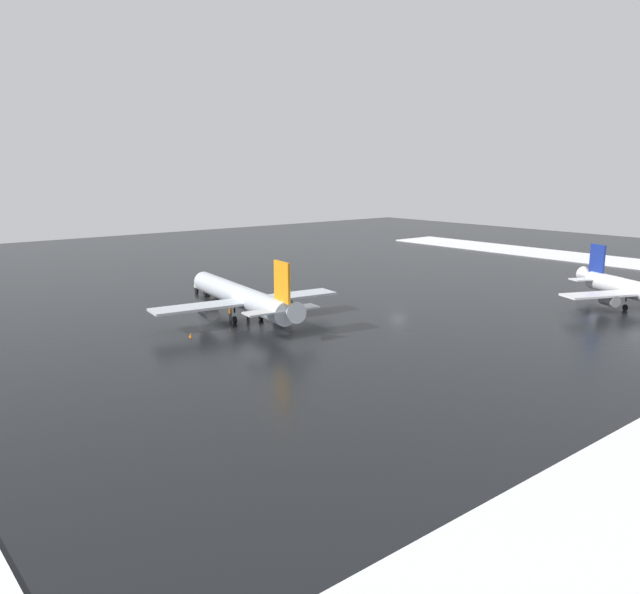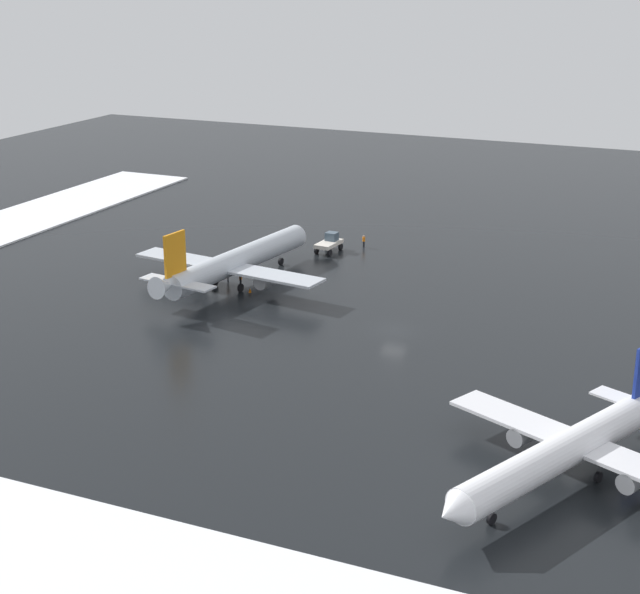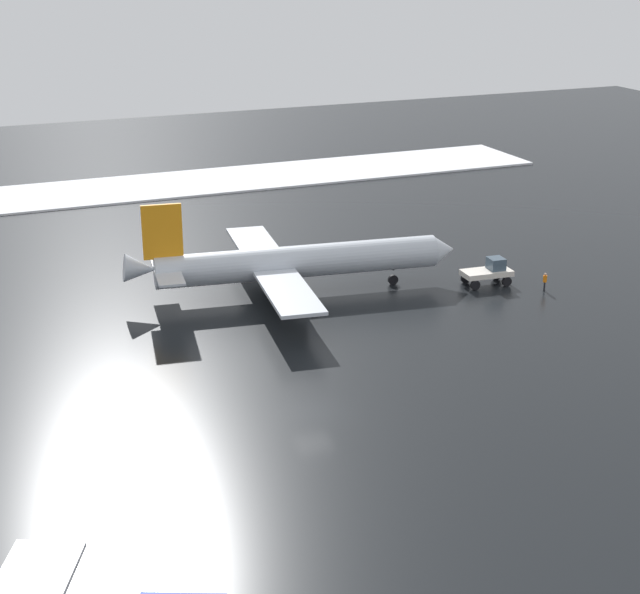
{
  "view_description": "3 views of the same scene",
  "coord_description": "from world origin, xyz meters",
  "px_view_note": "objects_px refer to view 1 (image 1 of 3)",
  "views": [
    {
      "loc": [
        -65.53,
        -61.62,
        19.44
      ],
      "look_at": [
        -16.55,
        -2.0,
        3.58
      ],
      "focal_mm": 35.0,
      "sensor_mm": 36.0,
      "label": 1
    },
    {
      "loc": [
        31.7,
        -92.13,
        36.69
      ],
      "look_at": [
        -8.52,
        -0.06,
        2.53
      ],
      "focal_mm": 55.0,
      "sensor_mm": 36.0,
      "label": 2
    },
    {
      "loc": [
        55.4,
        -22.37,
        30.18
      ],
      "look_at": [
        -7.63,
        3.61,
        5.2
      ],
      "focal_mm": 55.0,
      "sensor_mm": 36.0,
      "label": 3
    }
  ],
  "objects_px": {
    "airplane_foreground_jet": "(242,297)",
    "traffic_cone_near_nose": "(190,335)",
    "ground_crew_beside_wing": "(230,313)",
    "ground_crew_mid_apron": "(248,311)",
    "pushback_tug": "(206,286)",
    "traffic_cone_mid_line": "(268,316)",
    "ground_crew_by_nose_gear": "(213,282)"
  },
  "relations": [
    {
      "from": "ground_crew_beside_wing",
      "to": "traffic_cone_near_nose",
      "type": "xyz_separation_m",
      "value": [
        -8.27,
        -4.63,
        -0.7
      ]
    },
    {
      "from": "airplane_foreground_jet",
      "to": "ground_crew_beside_wing",
      "type": "relative_size",
      "value": 17.85
    },
    {
      "from": "airplane_foreground_jet",
      "to": "pushback_tug",
      "type": "bearing_deg",
      "value": -6.85
    },
    {
      "from": "pushback_tug",
      "to": "traffic_cone_mid_line",
      "type": "distance_m",
      "value": 19.89
    },
    {
      "from": "pushback_tug",
      "to": "traffic_cone_near_nose",
      "type": "distance_m",
      "value": 26.27
    },
    {
      "from": "ground_crew_mid_apron",
      "to": "traffic_cone_near_nose",
      "type": "xyz_separation_m",
      "value": [
        -10.49,
        -3.77,
        -0.7
      ]
    },
    {
      "from": "pushback_tug",
      "to": "traffic_cone_mid_line",
      "type": "relative_size",
      "value": 8.63
    },
    {
      "from": "pushback_tug",
      "to": "ground_crew_beside_wing",
      "type": "xyz_separation_m",
      "value": [
        -6.08,
        -17.35,
        -0.31
      ]
    },
    {
      "from": "ground_crew_beside_wing",
      "to": "ground_crew_mid_apron",
      "type": "xyz_separation_m",
      "value": [
        2.21,
        -0.86,
        0.0
      ]
    },
    {
      "from": "airplane_foreground_jet",
      "to": "traffic_cone_near_nose",
      "type": "distance_m",
      "value": 10.94
    },
    {
      "from": "airplane_foreground_jet",
      "to": "pushback_tug",
      "type": "xyz_separation_m",
      "value": [
        4.59,
        17.87,
        -1.71
      ]
    },
    {
      "from": "airplane_foreground_jet",
      "to": "ground_crew_mid_apron",
      "type": "xyz_separation_m",
      "value": [
        0.72,
        -0.34,
        -2.03
      ]
    },
    {
      "from": "airplane_foreground_jet",
      "to": "ground_crew_beside_wing",
      "type": "height_order",
      "value": "airplane_foreground_jet"
    },
    {
      "from": "traffic_cone_near_nose",
      "to": "ground_crew_mid_apron",
      "type": "bearing_deg",
      "value": 19.77
    },
    {
      "from": "pushback_tug",
      "to": "ground_crew_by_nose_gear",
      "type": "relative_size",
      "value": 2.78
    },
    {
      "from": "ground_crew_by_nose_gear",
      "to": "ground_crew_beside_wing",
      "type": "bearing_deg",
      "value": 13.12
    },
    {
      "from": "pushback_tug",
      "to": "ground_crew_mid_apron",
      "type": "height_order",
      "value": "pushback_tug"
    },
    {
      "from": "traffic_cone_mid_line",
      "to": "pushback_tug",
      "type": "bearing_deg",
      "value": 84.84
    },
    {
      "from": "ground_crew_beside_wing",
      "to": "traffic_cone_mid_line",
      "type": "relative_size",
      "value": 3.11
    },
    {
      "from": "ground_crew_beside_wing",
      "to": "ground_crew_by_nose_gear",
      "type": "height_order",
      "value": "same"
    },
    {
      "from": "pushback_tug",
      "to": "traffic_cone_near_nose",
      "type": "relative_size",
      "value": 8.63
    },
    {
      "from": "ground_crew_by_nose_gear",
      "to": "traffic_cone_near_nose",
      "type": "distance_m",
      "value": 31.32
    },
    {
      "from": "traffic_cone_mid_line",
      "to": "traffic_cone_near_nose",
      "type": "bearing_deg",
      "value": -170.09
    },
    {
      "from": "traffic_cone_near_nose",
      "to": "traffic_cone_mid_line",
      "type": "height_order",
      "value": "same"
    },
    {
      "from": "ground_crew_beside_wing",
      "to": "ground_crew_mid_apron",
      "type": "relative_size",
      "value": 1.0
    },
    {
      "from": "traffic_cone_near_nose",
      "to": "pushback_tug",
      "type": "bearing_deg",
      "value": 56.85
    },
    {
      "from": "ground_crew_beside_wing",
      "to": "traffic_cone_near_nose",
      "type": "bearing_deg",
      "value": 173.53
    },
    {
      "from": "traffic_cone_near_nose",
      "to": "traffic_cone_mid_line",
      "type": "bearing_deg",
      "value": 9.91
    },
    {
      "from": "pushback_tug",
      "to": "airplane_foreground_jet",
      "type": "bearing_deg",
      "value": 169.77
    },
    {
      "from": "airplane_foreground_jet",
      "to": "ground_crew_by_nose_gear",
      "type": "height_order",
      "value": "airplane_foreground_jet"
    },
    {
      "from": "pushback_tug",
      "to": "ground_crew_mid_apron",
      "type": "relative_size",
      "value": 2.78
    },
    {
      "from": "ground_crew_beside_wing",
      "to": "traffic_cone_mid_line",
      "type": "height_order",
      "value": "ground_crew_beside_wing"
    }
  ]
}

